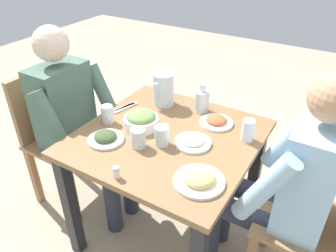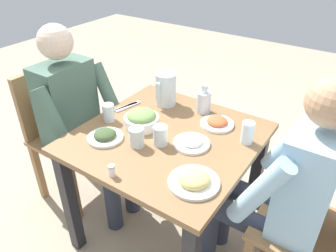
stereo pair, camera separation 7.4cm
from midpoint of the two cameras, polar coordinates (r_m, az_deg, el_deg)
ground_plane at (r=2.11m, az=-1.11°, el=-17.91°), size 8.00×8.00×0.00m
dining_table at (r=1.70m, az=-1.31°, el=-5.15°), size 0.86×0.86×0.71m
chair_near at (r=2.17m, az=-19.97°, el=-0.90°), size 0.40×0.40×0.88m
chair_far at (r=1.62m, az=24.77°, el=-15.13°), size 0.40×0.40×0.88m
diner_near at (r=1.96m, az=-16.84°, el=0.97°), size 0.48×0.53×1.18m
diner_far at (r=1.53m, az=18.57°, el=-9.13°), size 0.48×0.53×1.18m
water_pitcher at (r=1.87m, az=-2.00°, el=6.47°), size 0.16×0.12×0.19m
salad_bowl at (r=1.68m, az=-5.98°, el=1.11°), size 0.18×0.18×0.09m
plate_rice_curry at (r=1.72m, az=7.27°, el=0.83°), size 0.18×0.18×0.04m
plate_yoghurt at (r=1.56m, az=2.97°, el=-2.76°), size 0.18×0.18×0.04m
plate_fries at (r=1.34m, az=3.89°, el=-9.27°), size 0.21×0.21×0.06m
plate_dolmas at (r=1.62m, az=-12.18°, el=-2.04°), size 0.18×0.18×0.05m
water_glass_near_left at (r=1.53m, az=-6.63°, el=-2.11°), size 0.07×0.07×0.10m
water_glass_near_right at (r=1.54m, az=-2.48°, el=-1.71°), size 0.07×0.07×0.10m
water_glass_far_left at (r=1.60m, az=12.54°, el=-0.76°), size 0.06×0.06×0.11m
water_glass_center at (r=1.75m, az=-11.79°, el=2.05°), size 0.06×0.06×0.10m
oil_carafe at (r=1.82m, az=4.78°, el=4.23°), size 0.08×0.08×0.16m
salt_shaker at (r=1.38m, az=-10.62°, el=-8.03°), size 0.03×0.03×0.05m
fork_near at (r=1.88m, az=-8.62°, el=3.19°), size 0.17×0.06×0.01m
knife_near at (r=1.88m, az=-9.36°, el=3.03°), size 0.18×0.08×0.01m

